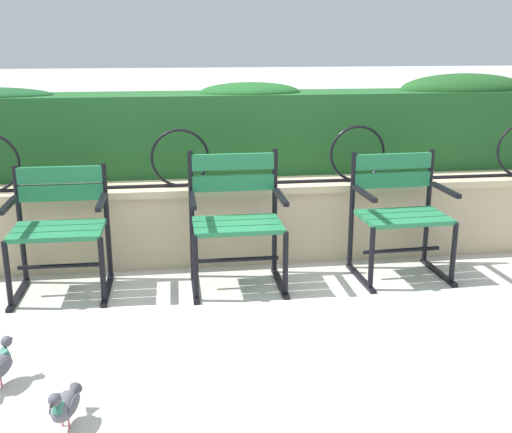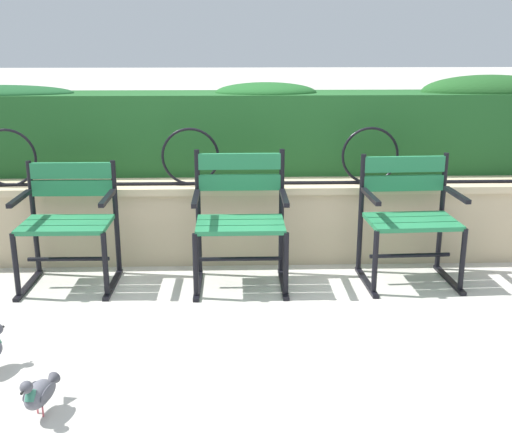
{
  "view_description": "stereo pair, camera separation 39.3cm",
  "coord_description": "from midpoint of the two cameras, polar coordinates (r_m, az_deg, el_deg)",
  "views": [
    {
      "loc": [
        -0.51,
        -3.6,
        1.65
      ],
      "look_at": [
        0.0,
        0.15,
        0.55
      ],
      "focal_mm": 44.08,
      "sensor_mm": 36.0,
      "label": 1
    },
    {
      "loc": [
        -0.12,
        -3.63,
        1.65
      ],
      "look_at": [
        0.0,
        0.15,
        0.55
      ],
      "focal_mm": 44.08,
      "sensor_mm": 36.0,
      "label": 2
    }
  ],
  "objects": [
    {
      "name": "ground_plane",
      "position": [
        3.99,
        2.92,
        -8.24
      ],
      "size": [
        60.0,
        60.0,
        0.0
      ],
      "primitive_type": "plane",
      "color": "#BCB7AD"
    },
    {
      "name": "stone_wall",
      "position": [
        4.74,
        2.08,
        -0.35
      ],
      "size": [
        7.64,
        0.41,
        0.59
      ],
      "color": "tan",
      "rests_on": "ground"
    },
    {
      "name": "iron_arch_fence",
      "position": [
        4.54,
        -2.43,
        4.97
      ],
      "size": [
        7.1,
        0.02,
        0.42
      ],
      "color": "black",
      "rests_on": "stone_wall"
    },
    {
      "name": "hedge_row",
      "position": [
        5.02,
        2.39,
        7.98
      ],
      "size": [
        7.49,
        0.5,
        0.75
      ],
      "color": "#1E5123",
      "rests_on": "stone_wall"
    },
    {
      "name": "park_chair_left",
      "position": [
        4.34,
        -14.21,
        -0.26
      ],
      "size": [
        0.61,
        0.52,
        0.82
      ],
      "color": "#237547",
      "rests_on": "ground"
    },
    {
      "name": "park_chair_centre",
      "position": [
        4.21,
        1.23,
        -0.02
      ],
      "size": [
        0.62,
        0.52,
        0.9
      ],
      "color": "#237547",
      "rests_on": "ground"
    },
    {
      "name": "park_chair_right",
      "position": [
        4.45,
        16.19,
        0.12
      ],
      "size": [
        0.65,
        0.55,
        0.86
      ],
      "color": "#237547",
      "rests_on": "ground"
    },
    {
      "name": "pigeon_far_side",
      "position": [
        3.0,
        -15.5,
        -15.24
      ],
      "size": [
        0.13,
        0.29,
        0.22
      ],
      "color": "#5B5B66",
      "rests_on": "ground"
    }
  ]
}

